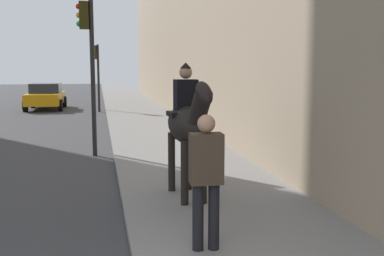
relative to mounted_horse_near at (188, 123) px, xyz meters
The scene contains 5 objects.
mounted_horse_near is the anchor object (origin of this frame).
pedestrian_greeting 2.31m from the mounted_horse_near, behind, with size 0.28×0.41×1.70m.
car_mid_lane 19.42m from the mounted_horse_near, 12.99° to the left, with size 3.97×2.06×1.44m.
traffic_light_near_curb 5.21m from the mounted_horse_near, 19.68° to the left, with size 0.20×0.44×4.09m.
traffic_light_far_curb 16.93m from the mounted_horse_near, ahead, with size 0.20×0.44×3.49m.
Camera 1 is at (-3.22, 0.35, 2.40)m, focal length 42.84 mm.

